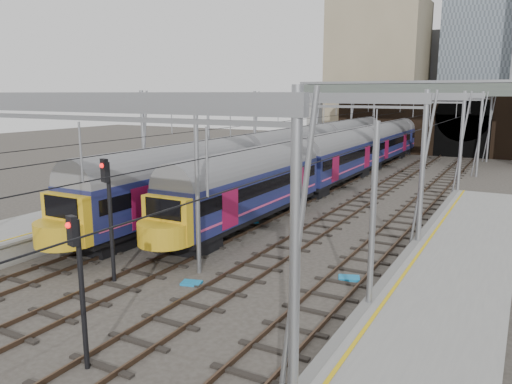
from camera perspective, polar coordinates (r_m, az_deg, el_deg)
The scene contains 15 objects.
ground at distance 21.10m, azimuth -9.68°, elevation -10.72°, with size 160.00×160.00×0.00m, color #38332D.
platform_left at distance 29.56m, azimuth -22.35°, elevation -3.88°, with size 4.32×55.00×1.12m.
platform_right at distance 15.69m, azimuth 18.35°, elevation -17.00°, with size 4.32×47.00×1.12m.
tracks at distance 33.57m, azimuth 6.37°, elevation -2.29°, with size 14.40×80.00×0.22m.
overhead_line at distance 38.76m, azimuth 10.29°, elevation 9.19°, with size 16.80×80.00×8.00m.
retaining_wall at distance 68.14m, azimuth 19.63°, elevation 7.64°, with size 28.00×2.75×9.00m.
overbridge at distance 62.47m, azimuth 17.62°, elevation 10.20°, with size 28.00×3.00×9.25m.
city_skyline at distance 86.75m, azimuth 23.20°, elevation 16.49°, with size 37.50×27.50×60.00m.
train_main at distance 50.90m, azimuth 12.25°, elevation 4.88°, with size 2.70×62.40×4.68m.
train_second at distance 44.09m, azimuth 3.95°, elevation 4.28°, with size 2.85×49.38×4.88m.
signal_near_left at distance 21.35m, azimuth -16.48°, elevation -1.55°, with size 0.41×0.48×5.25m.
signal_near_centre at distance 14.85m, azimuth -19.60°, elevation -8.76°, with size 0.36×0.46×4.59m.
equip_cover_a at distance 21.32m, azimuth -7.38°, elevation -10.27°, with size 0.82×0.58×0.10m, color #1777B1.
equip_cover_b at distance 30.74m, azimuth -0.49°, elevation -3.44°, with size 0.76×0.54×0.09m, color #1777B1.
equip_cover_c at distance 22.03m, azimuth 10.59°, elevation -9.65°, with size 0.89×0.63×0.11m, color #1777B1.
Camera 1 is at (12.32, -15.24, 7.83)m, focal length 35.00 mm.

